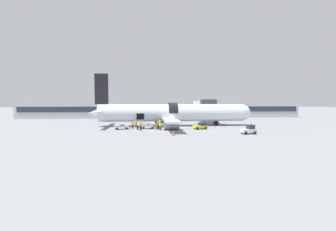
{
  "coord_description": "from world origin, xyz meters",
  "views": [
    {
      "loc": [
        -6.56,
        -50.56,
        5.46
      ],
      "look_at": [
        -1.73,
        -0.39,
        2.65
      ],
      "focal_mm": 24.0,
      "sensor_mm": 36.0,
      "label": 1
    }
  ],
  "objects": [
    {
      "name": "baggage_tug_lead",
      "position": [
        4.71,
        -4.61,
        0.6
      ],
      "size": [
        2.99,
        2.42,
        1.37
      ],
      "color": "yellow",
      "rests_on": "ground_plane"
    },
    {
      "name": "ground_crew_supervisor",
      "position": [
        -9.49,
        -2.36,
        0.81
      ],
      "size": [
        0.52,
        0.48,
        1.54
      ],
      "color": "#2D2D33",
      "rests_on": "ground_plane"
    },
    {
      "name": "ground_crew_helper",
      "position": [
        -8.88,
        -0.18,
        0.87
      ],
      "size": [
        0.57,
        0.49,
        1.66
      ],
      "color": "#2D2D33",
      "rests_on": "ground_plane"
    },
    {
      "name": "baggage_cart_loading",
      "position": [
        -6.3,
        -3.05,
        0.5
      ],
      "size": [
        3.89,
        2.29,
        1.1
      ],
      "color": "#999BA0",
      "rests_on": "ground_plane"
    },
    {
      "name": "safety_cone_wingtip",
      "position": [
        -0.46,
        -5.03,
        0.33
      ],
      "size": [
        0.54,
        0.54,
        0.71
      ],
      "color": "black",
      "rests_on": "ground_plane"
    },
    {
      "name": "ground_crew_loader_a",
      "position": [
        -4.31,
        -4.82,
        0.89
      ],
      "size": [
        0.51,
        0.58,
        1.7
      ],
      "color": "black",
      "rests_on": "ground_plane"
    },
    {
      "name": "safety_cone_nose",
      "position": [
        19.15,
        2.11,
        0.33
      ],
      "size": [
        0.45,
        0.45,
        0.69
      ],
      "color": "black",
      "rests_on": "ground_plane"
    },
    {
      "name": "ground_plane",
      "position": [
        0.0,
        0.0,
        0.0
      ],
      "size": [
        500.0,
        500.0,
        0.0
      ],
      "primitive_type": "plane",
      "color": "gray"
    },
    {
      "name": "airplane",
      "position": [
        -0.82,
        2.47,
        3.05
      ],
      "size": [
        38.74,
        29.49,
        12.2
      ],
      "color": "silver",
      "rests_on": "ground_plane"
    },
    {
      "name": "ground_crew_marshal",
      "position": [
        -3.6,
        -0.74,
        0.96
      ],
      "size": [
        0.63,
        0.54,
        1.83
      ],
      "color": "black",
      "rests_on": "ground_plane"
    },
    {
      "name": "jet_bridge_stub",
      "position": [
        9.11,
        9.63,
        4.54
      ],
      "size": [
        3.9,
        12.3,
        6.37
      ],
      "color": "#4C4C51",
      "rests_on": "ground_plane"
    },
    {
      "name": "suitcase_on_tarmac_spare",
      "position": [
        -4.02,
        -3.88,
        0.29
      ],
      "size": [
        0.52,
        0.44,
        0.7
      ],
      "color": "#2D2D33",
      "rests_on": "ground_plane"
    },
    {
      "name": "ground_crew_driver",
      "position": [
        -7.76,
        -5.66,
        0.97
      ],
      "size": [
        0.63,
        0.56,
        1.85
      ],
      "color": "#1E2338",
      "rests_on": "ground_plane"
    },
    {
      "name": "terminal_strip",
      "position": [
        0.0,
        35.8,
        2.93
      ],
      "size": [
        103.03,
        11.49,
        5.87
      ],
      "color": "#B2B2B7",
      "rests_on": "ground_plane"
    },
    {
      "name": "baggage_tug_mid",
      "position": [
        11.43,
        -12.76,
        0.68
      ],
      "size": [
        2.73,
        1.95,
        1.63
      ],
      "color": "silver",
      "rests_on": "ground_plane"
    },
    {
      "name": "apron_marking_line",
      "position": [
        -0.0,
        -8.24,
        0.0
      ],
      "size": [
        18.04,
        0.78,
        0.01
      ],
      "color": "yellow",
      "rests_on": "ground_plane"
    },
    {
      "name": "ground_crew_loader_b",
      "position": [
        -3.77,
        -5.78,
        0.91
      ],
      "size": [
        0.58,
        0.54,
        1.73
      ],
      "color": "#2D2D33",
      "rests_on": "ground_plane"
    },
    {
      "name": "baggage_cart_queued",
      "position": [
        -11.64,
        -3.4,
        0.44
      ],
      "size": [
        3.85,
        2.35,
        0.97
      ],
      "color": "silver",
      "rests_on": "ground_plane"
    },
    {
      "name": "safety_cone_engine_left",
      "position": [
        -2.05,
        -13.17,
        0.32
      ],
      "size": [
        0.53,
        0.53,
        0.69
      ],
      "color": "black",
      "rests_on": "ground_plane"
    },
    {
      "name": "suitcase_on_tarmac_upright",
      "position": [
        -8.36,
        -4.56,
        0.31
      ],
      "size": [
        0.38,
        0.31,
        0.73
      ],
      "color": "#721951",
      "rests_on": "ground_plane"
    }
  ]
}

